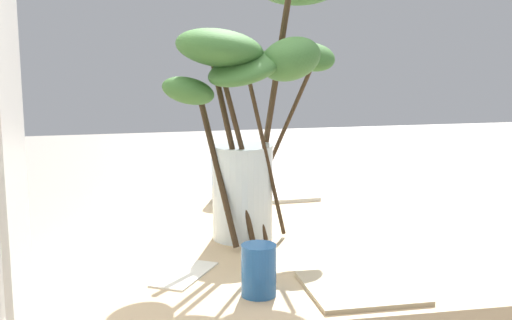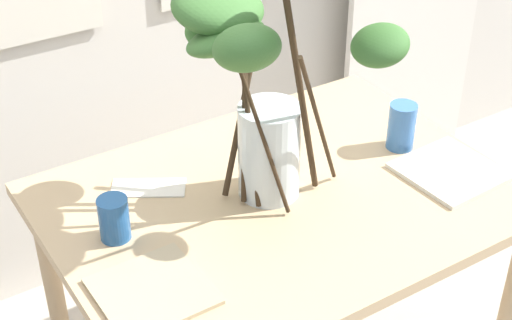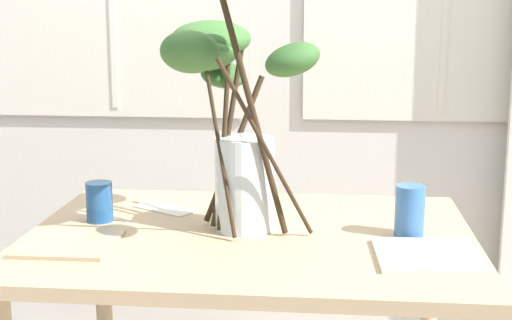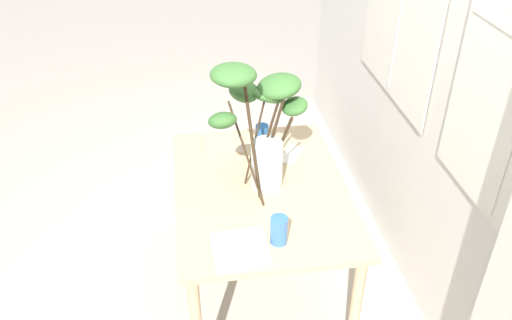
% 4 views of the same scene
% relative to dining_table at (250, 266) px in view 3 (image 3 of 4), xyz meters
% --- Properties ---
extents(dining_table, '(1.18, 0.88, 0.78)m').
position_rel_dining_table_xyz_m(dining_table, '(0.00, 0.00, 0.00)').
color(dining_table, tan).
rests_on(dining_table, ground).
extents(vase_with_branches, '(0.48, 0.55, 0.70)m').
position_rel_dining_table_xyz_m(vase_with_branches, '(-0.04, 0.01, 0.46)').
color(vase_with_branches, silver).
rests_on(vase_with_branches, dining_table).
extents(drinking_glass_blue_left, '(0.07, 0.07, 0.11)m').
position_rel_dining_table_xyz_m(drinking_glass_blue_left, '(-0.43, 0.07, 0.15)').
color(drinking_glass_blue_left, '#235693').
rests_on(drinking_glass_blue_left, dining_table).
extents(drinking_glass_blue_right, '(0.08, 0.08, 0.14)m').
position_rel_dining_table_xyz_m(drinking_glass_blue_right, '(0.42, 0.02, 0.16)').
color(drinking_glass_blue_right, '#386BAD').
rests_on(drinking_glass_blue_right, dining_table).
extents(plate_square_left, '(0.24, 0.24, 0.01)m').
position_rel_dining_table_xyz_m(plate_square_left, '(-0.44, -0.15, 0.10)').
color(plate_square_left, tan).
rests_on(plate_square_left, dining_table).
extents(plate_square_right, '(0.26, 0.26, 0.01)m').
position_rel_dining_table_xyz_m(plate_square_right, '(0.44, -0.16, 0.10)').
color(plate_square_right, silver).
rests_on(plate_square_right, dining_table).
extents(napkin_folded, '(0.21, 0.17, 0.00)m').
position_rel_dining_table_xyz_m(napkin_folded, '(-0.28, 0.21, 0.09)').
color(napkin_folded, silver).
rests_on(napkin_folded, dining_table).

